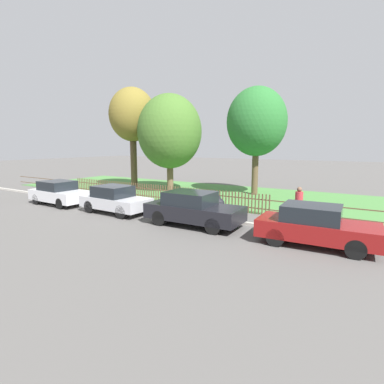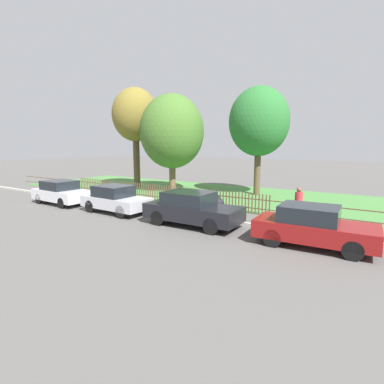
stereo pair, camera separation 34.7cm
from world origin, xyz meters
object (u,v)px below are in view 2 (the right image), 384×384
object	(u,v)px
tree_nearest_kerb	(135,116)
pedestrian_near_fence	(298,203)
parked_car_navy_estate	(192,208)
tree_mid_park	(259,122)
covered_motorcycle	(208,202)
parked_car_black_saloon	(115,199)
tree_behind_motorcycle	(172,132)
parked_car_silver_hatchback	(61,192)
parked_car_red_compact	(313,226)

from	to	relation	value
tree_nearest_kerb	pedestrian_near_fence	distance (m)	15.29
parked_car_navy_estate	tree_mid_park	xyz separation A→B (m)	(-0.54, 9.28, 4.26)
covered_motorcycle	tree_mid_park	bearing A→B (deg)	88.60
parked_car_black_saloon	tree_nearest_kerb	bearing A→B (deg)	127.69
parked_car_black_saloon	tree_behind_motorcycle	world-z (taller)	tree_behind_motorcycle
parked_car_silver_hatchback	pedestrian_near_fence	distance (m)	13.26
parked_car_red_compact	tree_nearest_kerb	xyz separation A→B (m)	(-14.91, 7.33, 5.02)
parked_car_black_saloon	parked_car_red_compact	distance (m)	9.67
pedestrian_near_fence	tree_mid_park	bearing A→B (deg)	98.21
parked_car_silver_hatchback	parked_car_navy_estate	bearing A→B (deg)	2.67
parked_car_navy_estate	tree_nearest_kerb	bearing A→B (deg)	142.95
covered_motorcycle	tree_nearest_kerb	size ratio (longest dim) A/B	0.26
tree_nearest_kerb	tree_behind_motorcycle	size ratio (longest dim) A/B	1.11
parked_car_silver_hatchback	tree_behind_motorcycle	size ratio (longest dim) A/B	0.54
tree_mid_park	parked_car_black_saloon	bearing A→B (deg)	-114.08
covered_motorcycle	tree_mid_park	size ratio (longest dim) A/B	0.28
parked_car_red_compact	parked_car_silver_hatchback	bearing A→B (deg)	177.93
parked_car_navy_estate	tree_behind_motorcycle	world-z (taller)	tree_behind_motorcycle
parked_car_red_compact	pedestrian_near_fence	xyz separation A→B (m)	(-1.14, 2.74, 0.22)
covered_motorcycle	tree_behind_motorcycle	size ratio (longest dim) A/B	0.28
parked_car_navy_estate	tree_behind_motorcycle	distance (m)	10.39
tree_mid_park	pedestrian_near_fence	size ratio (longest dim) A/B	4.46
tree_nearest_kerb	tree_mid_park	distance (m)	9.64
parked_car_black_saloon	tree_nearest_kerb	size ratio (longest dim) A/B	0.48
parked_car_black_saloon	parked_car_navy_estate	size ratio (longest dim) A/B	0.89
tree_nearest_kerb	parked_car_silver_hatchback	bearing A→B (deg)	-83.73
parked_car_silver_hatchback	parked_car_black_saloon	xyz separation A→B (m)	(4.43, 0.11, 0.01)
parked_car_silver_hatchback	parked_car_black_saloon	world-z (taller)	parked_car_black_saloon
parked_car_navy_estate	parked_car_silver_hatchback	bearing A→B (deg)	179.82
parked_car_red_compact	pedestrian_near_fence	bearing A→B (deg)	110.26
parked_car_black_saloon	covered_motorcycle	distance (m)	4.79
parked_car_red_compact	covered_motorcycle	xyz separation A→B (m)	(-5.44, 2.32, -0.09)
parked_car_silver_hatchback	covered_motorcycle	distance (m)	8.98
parked_car_black_saloon	tree_nearest_kerb	world-z (taller)	tree_nearest_kerb
parked_car_black_saloon	parked_car_navy_estate	distance (m)	4.69
covered_motorcycle	tree_behind_motorcycle	world-z (taller)	tree_behind_motorcycle
tree_nearest_kerb	tree_mid_park	xyz separation A→B (m)	(9.39, 2.03, -0.73)
parked_car_black_saloon	pedestrian_near_fence	world-z (taller)	pedestrian_near_fence
covered_motorcycle	tree_behind_motorcycle	xyz separation A→B (m)	(-5.95, 5.06, 3.79)
parked_car_navy_estate	tree_mid_park	bearing A→B (deg)	92.39
parked_car_navy_estate	covered_motorcycle	world-z (taller)	parked_car_navy_estate
tree_mid_park	parked_car_silver_hatchback	bearing A→B (deg)	-132.40
parked_car_silver_hatchback	parked_car_red_compact	bearing A→B (deg)	2.09
tree_nearest_kerb	covered_motorcycle	bearing A→B (deg)	-27.85
tree_behind_motorcycle	pedestrian_near_fence	bearing A→B (deg)	-24.33
parked_car_black_saloon	tree_mid_park	size ratio (longest dim) A/B	0.51
parked_car_navy_estate	pedestrian_near_fence	world-z (taller)	pedestrian_near_fence
parked_car_black_saloon	covered_motorcycle	size ratio (longest dim) A/B	1.86
parked_car_silver_hatchback	tree_mid_park	size ratio (longest dim) A/B	0.52
tree_nearest_kerb	pedestrian_near_fence	size ratio (longest dim) A/B	4.78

